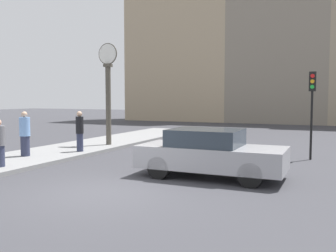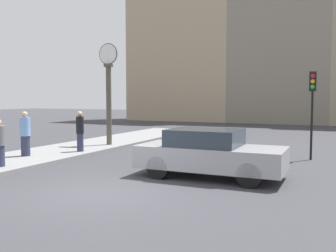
# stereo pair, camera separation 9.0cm
# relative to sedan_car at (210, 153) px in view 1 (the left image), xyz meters

# --- Properties ---
(ground_plane) EXTENTS (120.00, 120.00, 0.00)m
(ground_plane) POSITION_rel_sedan_car_xyz_m (-2.04, -2.89, -0.75)
(ground_plane) COLOR #38383D
(sidewalk_corner) EXTENTS (3.36, 19.60, 0.15)m
(sidewalk_corner) POSITION_rel_sedan_car_xyz_m (-7.51, 4.91, -0.68)
(sidewalk_corner) COLOR gray
(sidewalk_corner) RESTS_ON ground_plane
(building_row) EXTENTS (31.23, 5.00, 18.57)m
(building_row) POSITION_rel_sedan_car_xyz_m (-2.67, 27.25, 7.43)
(building_row) COLOR tan
(building_row) RESTS_ON ground_plane
(sedan_car) EXTENTS (4.42, 1.89, 1.48)m
(sedan_car) POSITION_rel_sedan_car_xyz_m (0.00, 0.00, 0.00)
(sedan_car) COLOR #9E9EA3
(sedan_car) RESTS_ON ground_plane
(traffic_light_far) EXTENTS (0.26, 0.24, 3.45)m
(traffic_light_far) POSITION_rel_sedan_car_xyz_m (2.62, 4.77, 1.73)
(traffic_light_far) COLOR black
(traffic_light_far) RESTS_ON ground_plane
(street_clock) EXTENTS (1.02, 0.33, 4.91)m
(street_clock) POSITION_rel_sedan_car_xyz_m (-6.64, 4.61, 2.03)
(street_clock) COLOR #4C473D
(street_clock) RESTS_ON sidewalk_corner
(pedestrian_blue_stripe) EXTENTS (0.40, 0.40, 1.75)m
(pedestrian_blue_stripe) POSITION_rel_sedan_car_xyz_m (-7.63, 0.18, 0.26)
(pedestrian_blue_stripe) COLOR #2D334C
(pedestrian_blue_stripe) RESTS_ON sidewalk_corner
(pedestrian_black_jacket) EXTENTS (0.33, 0.33, 1.72)m
(pedestrian_black_jacket) POSITION_rel_sedan_car_xyz_m (-6.46, 2.10, 0.27)
(pedestrian_black_jacket) COLOR #2D334C
(pedestrian_black_jacket) RESTS_ON sidewalk_corner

